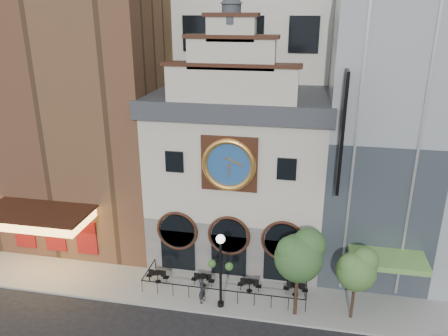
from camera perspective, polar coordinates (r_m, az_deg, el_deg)
name	(u,v)px	position (r m, az deg, el deg)	size (l,w,h in m)	color
ground	(217,316)	(28.28, -0.90, -18.75)	(120.00, 120.00, 0.00)	black
sidewalk	(225,291)	(30.18, 0.12, -15.73)	(44.00, 5.00, 0.15)	gray
clock_building	(239,171)	(31.73, 1.95, -0.33)	(12.60, 8.78, 18.65)	#605E5B
theater_building	(80,79)	(36.49, -18.33, 10.97)	(14.00, 15.60, 25.00)	brown
retail_building	(430,126)	(33.50, 25.27, 5.03)	(14.00, 14.40, 20.00)	gray
cafe_railing	(225,284)	(29.88, 0.12, -14.91)	(10.60, 2.60, 0.90)	black
bistro_0	(158,276)	(30.94, -8.66, -13.78)	(1.58, 0.68, 0.90)	black
bistro_1	(203,280)	(30.28, -2.78, -14.38)	(1.58, 0.68, 0.90)	black
bistro_2	(249,285)	(29.81, 3.35, -15.02)	(1.58, 0.68, 0.90)	black
bistro_3	(296,289)	(29.77, 9.34, -15.33)	(1.58, 0.68, 0.90)	black
pedestrian	(202,291)	(28.64, -2.87, -15.73)	(0.61, 0.40, 1.67)	black
lamppost	(221,263)	(27.02, -0.45, -12.31)	(1.60, 0.63, 5.02)	black
tree_left	(300,254)	(26.21, 9.85, -11.04)	(2.95, 2.84, 5.68)	#382619
tree_right	(357,268)	(27.09, 16.99, -12.42)	(2.42, 2.33, 4.67)	#382619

